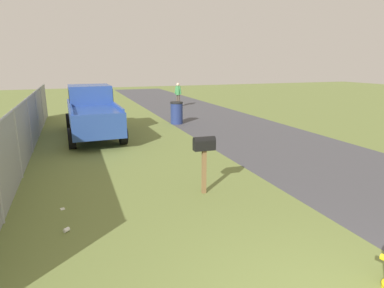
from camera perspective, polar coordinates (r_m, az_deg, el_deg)
road_asphalt at (r=11.27m, az=20.48°, el=-2.13°), size 60.00×5.27×0.01m
mailbox at (r=7.37m, az=2.19°, el=-0.74°), size 0.23×0.51×1.38m
pickup_truck at (r=14.16m, az=-17.43°, el=5.87°), size 5.56×2.19×2.09m
trash_bin at (r=16.27m, az=-2.76°, el=5.58°), size 0.64×0.64×1.12m
pedestrian at (r=22.78m, az=-2.50°, el=9.07°), size 0.42×0.40×1.66m
fence_section at (r=12.19m, az=-27.04°, el=3.22°), size 16.26×0.07×1.86m
litter_wrapper_midfield_b at (r=7.45m, az=-22.06°, el=-10.64°), size 0.14×0.11×0.01m
litter_cup_by_mailbox at (r=6.48m, az=-21.45°, el=-14.04°), size 0.13×0.13×0.08m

